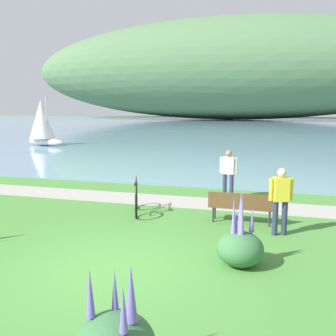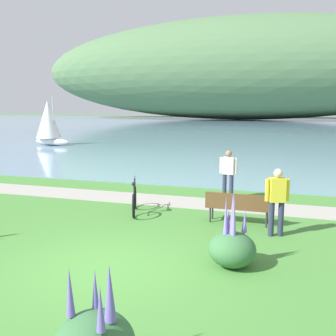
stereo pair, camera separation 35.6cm
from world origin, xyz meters
name	(u,v)px [view 1 (the left image)]	position (x,y,z in m)	size (l,w,h in m)	color
ground_plane	(112,268)	(0.00, 0.00, 0.00)	(200.00, 200.00, 0.00)	#478438
bay_water	(252,128)	(0.00, 47.88, 0.02)	(180.00, 80.00, 0.04)	#6B8EA8
distant_hillside	(230,69)	(-6.55, 76.82, 10.56)	(88.99, 28.00, 21.04)	#4C7047
shoreline_path	(179,201)	(0.00, 5.56, 0.01)	(60.00, 1.50, 0.01)	#A39E93
park_bench_near_camera	(241,205)	(2.24, 3.71, 0.52)	(1.81, 0.50, 0.88)	brown
bicycle_leaning_near_bench	(136,200)	(-0.91, 3.87, 0.40)	(0.65, 1.69, 1.01)	black
person_at_shoreline	(228,171)	(1.55, 6.44, 0.98)	(0.61, 0.24, 1.71)	#282D47
person_on_the_grass	(281,197)	(3.25, 2.99, 0.98)	(0.58, 0.33, 1.71)	#282D47
echium_bush_mid_cluster	(240,247)	(2.46, 0.83, 0.40)	(0.96, 0.96, 1.57)	#386B3D
sailboat_toward_hillside	(42,123)	(-14.70, 19.92, 1.84)	(3.35, 2.18, 3.83)	white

